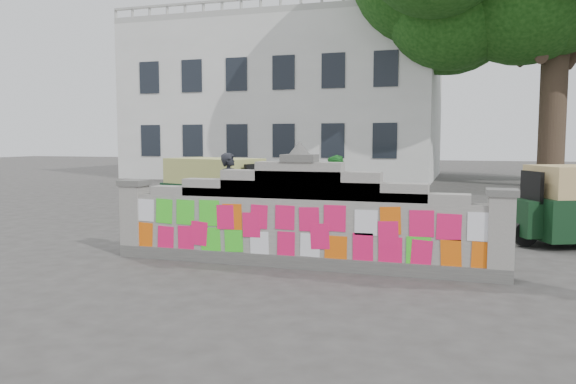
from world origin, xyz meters
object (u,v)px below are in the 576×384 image
object	(u,v)px
cyclist_bike	(230,219)
pedestrian	(335,195)
cyclist_rider	(230,204)
rickshaw_left	(217,189)

from	to	relation	value
cyclist_bike	pedestrian	distance (m)	2.39
cyclist_rider	rickshaw_left	bearing A→B (deg)	33.38
cyclist_bike	rickshaw_left	size ratio (longest dim) A/B	0.58
cyclist_bike	rickshaw_left	bearing A→B (deg)	33.38
pedestrian	cyclist_bike	bearing A→B (deg)	-76.94
pedestrian	rickshaw_left	bearing A→B (deg)	-131.17
cyclist_bike	cyclist_rider	xyz separation A→B (m)	(0.00, 0.00, 0.31)
cyclist_bike	rickshaw_left	distance (m)	2.69
cyclist_rider	rickshaw_left	size ratio (longest dim) A/B	0.52
cyclist_bike	pedestrian	xyz separation A→B (m)	(1.79, 1.53, 0.40)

